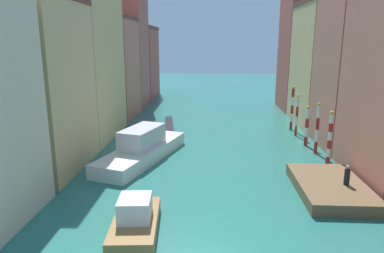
{
  "coord_description": "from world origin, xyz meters",
  "views": [
    {
      "loc": [
        -0.2,
        -13.28,
        10.0
      ],
      "look_at": [
        -2.09,
        21.85,
        1.5
      ],
      "focal_mm": 32.67,
      "sensor_mm": 36.0,
      "label": 1
    }
  ],
  "objects_px": {
    "mooring_pole_2": "(307,125)",
    "mooring_pole_4": "(292,108)",
    "mooring_pole_1": "(317,128)",
    "mooring_pole_3": "(297,115)",
    "motorboat_0": "(135,220)",
    "vaporetto_white": "(143,148)",
    "mooring_pole_0": "(330,138)",
    "gondola_black": "(169,126)",
    "waterfront_dock": "(330,187)",
    "person_on_dock": "(347,176)"
  },
  "relations": [
    {
      "from": "person_on_dock",
      "to": "mooring_pole_4",
      "type": "height_order",
      "value": "mooring_pole_4"
    },
    {
      "from": "person_on_dock",
      "to": "mooring_pole_4",
      "type": "bearing_deg",
      "value": 88.77
    },
    {
      "from": "mooring_pole_0",
      "to": "mooring_pole_1",
      "type": "xyz_separation_m",
      "value": [
        -0.11,
        3.16,
        0.06
      ]
    },
    {
      "from": "vaporetto_white",
      "to": "gondola_black",
      "type": "relative_size",
      "value": 1.3
    },
    {
      "from": "motorboat_0",
      "to": "gondola_black",
      "type": "bearing_deg",
      "value": 92.32
    },
    {
      "from": "mooring_pole_1",
      "to": "vaporetto_white",
      "type": "xyz_separation_m",
      "value": [
        -15.64,
        -2.49,
        -1.42
      ]
    },
    {
      "from": "mooring_pole_1",
      "to": "motorboat_0",
      "type": "height_order",
      "value": "mooring_pole_1"
    },
    {
      "from": "mooring_pole_1",
      "to": "mooring_pole_4",
      "type": "xyz_separation_m",
      "value": [
        -0.28,
        8.96,
        0.2
      ]
    },
    {
      "from": "person_on_dock",
      "to": "motorboat_0",
      "type": "relative_size",
      "value": 0.26
    },
    {
      "from": "mooring_pole_4",
      "to": "motorboat_0",
      "type": "bearing_deg",
      "value": -119.72
    },
    {
      "from": "waterfront_dock",
      "to": "motorboat_0",
      "type": "relative_size",
      "value": 1.35
    },
    {
      "from": "waterfront_dock",
      "to": "gondola_black",
      "type": "xyz_separation_m",
      "value": [
        -13.13,
        17.97,
        -0.18
      ]
    },
    {
      "from": "mooring_pole_2",
      "to": "mooring_pole_4",
      "type": "xyz_separation_m",
      "value": [
        -0.03,
        6.46,
        0.56
      ]
    },
    {
      "from": "mooring_pole_3",
      "to": "gondola_black",
      "type": "xyz_separation_m",
      "value": [
        -14.32,
        2.87,
        -2.11
      ]
    },
    {
      "from": "mooring_pole_4",
      "to": "gondola_black",
      "type": "relative_size",
      "value": 0.55
    },
    {
      "from": "mooring_pole_0",
      "to": "mooring_pole_2",
      "type": "distance_m",
      "value": 5.68
    },
    {
      "from": "vaporetto_white",
      "to": "mooring_pole_0",
      "type": "bearing_deg",
      "value": -2.41
    },
    {
      "from": "mooring_pole_2",
      "to": "vaporetto_white",
      "type": "bearing_deg",
      "value": -162.02
    },
    {
      "from": "vaporetto_white",
      "to": "motorboat_0",
      "type": "xyz_separation_m",
      "value": [
        1.93,
        -12.06,
        -0.32
      ]
    },
    {
      "from": "mooring_pole_2",
      "to": "motorboat_0",
      "type": "relative_size",
      "value": 0.75
    },
    {
      "from": "mooring_pole_2",
      "to": "person_on_dock",
      "type": "bearing_deg",
      "value": -92.05
    },
    {
      "from": "mooring_pole_3",
      "to": "mooring_pole_4",
      "type": "distance_m",
      "value": 2.67
    },
    {
      "from": "person_on_dock",
      "to": "motorboat_0",
      "type": "bearing_deg",
      "value": -157.9
    },
    {
      "from": "person_on_dock",
      "to": "gondola_black",
      "type": "height_order",
      "value": "person_on_dock"
    },
    {
      "from": "person_on_dock",
      "to": "mooring_pole_4",
      "type": "relative_size",
      "value": 0.27
    },
    {
      "from": "person_on_dock",
      "to": "mooring_pole_2",
      "type": "bearing_deg",
      "value": 87.95
    },
    {
      "from": "mooring_pole_2",
      "to": "gondola_black",
      "type": "height_order",
      "value": "mooring_pole_2"
    },
    {
      "from": "person_on_dock",
      "to": "mooring_pole_2",
      "type": "xyz_separation_m",
      "value": [
        0.42,
        11.76,
        0.64
      ]
    },
    {
      "from": "waterfront_dock",
      "to": "mooring_pole_3",
      "type": "relative_size",
      "value": 1.59
    },
    {
      "from": "mooring_pole_3",
      "to": "motorboat_0",
      "type": "xyz_separation_m",
      "value": [
        -13.36,
        -20.87,
        -1.64
      ]
    },
    {
      "from": "gondola_black",
      "to": "motorboat_0",
      "type": "distance_m",
      "value": 23.76
    },
    {
      "from": "mooring_pole_1",
      "to": "mooring_pole_3",
      "type": "distance_m",
      "value": 6.32
    },
    {
      "from": "person_on_dock",
      "to": "vaporetto_white",
      "type": "distance_m",
      "value": 16.43
    },
    {
      "from": "mooring_pole_1",
      "to": "mooring_pole_3",
      "type": "bearing_deg",
      "value": 93.13
    },
    {
      "from": "mooring_pole_2",
      "to": "mooring_pole_0",
      "type": "bearing_deg",
      "value": -86.4
    },
    {
      "from": "mooring_pole_3",
      "to": "gondola_black",
      "type": "relative_size",
      "value": 0.49
    },
    {
      "from": "person_on_dock",
      "to": "mooring_pole_2",
      "type": "relative_size",
      "value": 0.34
    },
    {
      "from": "mooring_pole_4",
      "to": "gondola_black",
      "type": "bearing_deg",
      "value": 179.13
    },
    {
      "from": "gondola_black",
      "to": "motorboat_0",
      "type": "bearing_deg",
      "value": -87.68
    },
    {
      "from": "gondola_black",
      "to": "waterfront_dock",
      "type": "bearing_deg",
      "value": -53.84
    },
    {
      "from": "person_on_dock",
      "to": "vaporetto_white",
      "type": "relative_size",
      "value": 0.11
    },
    {
      "from": "mooring_pole_1",
      "to": "mooring_pole_4",
      "type": "height_order",
      "value": "mooring_pole_4"
    },
    {
      "from": "vaporetto_white",
      "to": "motorboat_0",
      "type": "height_order",
      "value": "vaporetto_white"
    },
    {
      "from": "mooring_pole_2",
      "to": "mooring_pole_3",
      "type": "bearing_deg",
      "value": 91.42
    },
    {
      "from": "vaporetto_white",
      "to": "waterfront_dock",
      "type": "bearing_deg",
      "value": -24.07
    },
    {
      "from": "mooring_pole_4",
      "to": "person_on_dock",
      "type": "bearing_deg",
      "value": -91.23
    },
    {
      "from": "mooring_pole_0",
      "to": "vaporetto_white",
      "type": "xyz_separation_m",
      "value": [
        -15.74,
        0.66,
        -1.37
      ]
    },
    {
      "from": "vaporetto_white",
      "to": "gondola_black",
      "type": "height_order",
      "value": "vaporetto_white"
    },
    {
      "from": "mooring_pole_1",
      "to": "mooring_pole_3",
      "type": "height_order",
      "value": "mooring_pole_1"
    },
    {
      "from": "waterfront_dock",
      "to": "person_on_dock",
      "type": "distance_m",
      "value": 1.42
    }
  ]
}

